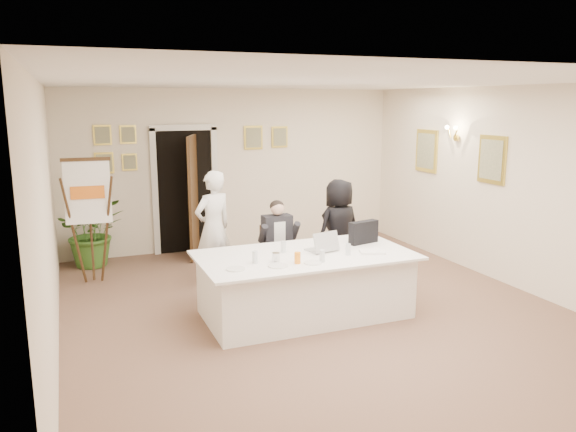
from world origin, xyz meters
The scene contains 28 objects.
floor centered at (0.00, 0.00, 0.00)m, with size 7.00×7.00×0.00m, color brown.
ceiling centered at (0.00, 0.00, 2.80)m, with size 6.00×7.00×0.02m, color white.
wall_back centered at (0.00, 3.50, 1.40)m, with size 6.00×0.10×2.80m, color #F4E5CE.
wall_front centered at (0.00, -3.50, 1.40)m, with size 6.00×0.10×2.80m, color #F4E5CE.
wall_left centered at (-3.00, 0.00, 1.40)m, with size 0.10×7.00×2.80m, color #F4E5CE.
wall_right centered at (3.00, 0.00, 1.40)m, with size 0.10×7.00×2.80m, color #F4E5CE.
doorway centered at (-0.88, 3.32, 1.04)m, with size 1.14×0.86×2.20m.
pictures_back_wall centered at (-0.80, 3.47, 1.85)m, with size 3.40×0.06×0.80m, color gold, non-canonical shape.
pictures_right_wall centered at (2.97, 1.20, 1.75)m, with size 0.06×2.20×0.80m, color gold, non-canonical shape.
wall_sconce centered at (2.90, 1.20, 2.10)m, with size 0.20×0.30×0.24m, color gold, non-canonical shape.
conference_table centered at (-0.18, -0.07, 0.39)m, with size 2.59×1.38×0.78m.
seated_man centered at (-0.13, 0.97, 0.63)m, with size 0.54×0.58×1.27m, color black, non-canonical shape.
flip_chart centered at (-2.52, 2.19, 0.82)m, with size 0.63×0.41×1.78m.
standing_man centered at (-0.90, 1.55, 0.82)m, with size 0.60×0.39×1.64m, color white.
standing_woman centered at (0.88, 1.11, 0.74)m, with size 0.72×0.47×1.48m, color black.
potted_palm centered at (-2.46, 3.12, 0.56)m, with size 1.00×0.87×1.11m, color #376521.
laptop centered at (0.08, 0.01, 0.91)m, with size 0.36×0.37×0.28m, color #B7BABC, non-canonical shape.
laptop_bag centered at (0.73, 0.13, 0.92)m, with size 0.42×0.11×0.29m, color black.
paper_stack centered at (0.59, -0.33, 0.79)m, with size 0.29×0.21×0.03m, color white.
plate_left centered at (-1.14, -0.38, 0.78)m, with size 0.21×0.21×0.01m, color white.
plate_mid centered at (-0.67, -0.44, 0.78)m, with size 0.23×0.23×0.01m, color white.
plate_near centered at (-0.26, -0.48, 0.78)m, with size 0.20×0.20×0.01m, color white.
glass_a centered at (-0.87, -0.22, 0.84)m, with size 0.06×0.06×0.14m, color silver.
glass_b centered at (-0.13, -0.46, 0.84)m, with size 0.06×0.06×0.14m, color silver.
glass_c centered at (0.28, -0.31, 0.84)m, with size 0.06×0.06×0.14m, color silver.
glass_d centered at (-0.40, 0.09, 0.84)m, with size 0.06×0.06×0.14m, color silver.
oj_glass centered at (-0.42, -0.41, 0.84)m, with size 0.07×0.07×0.13m, color orange.
steel_jug centered at (-0.63, -0.27, 0.83)m, with size 0.09×0.09×0.11m, color silver.
Camera 1 is at (-2.79, -6.06, 2.58)m, focal length 35.00 mm.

